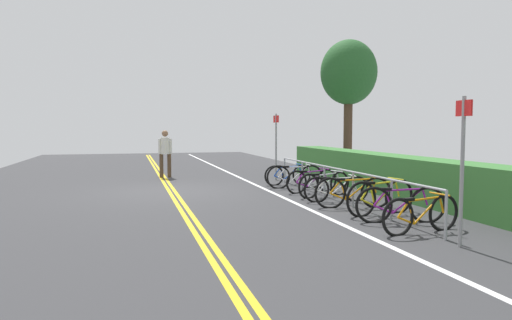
{
  "coord_description": "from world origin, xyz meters",
  "views": [
    {
      "loc": [
        13.42,
        -1.14,
        1.83
      ],
      "look_at": [
        3.32,
        1.6,
        1.09
      ],
      "focal_mm": 32.73,
      "sensor_mm": 36.0,
      "label": 1
    }
  ],
  "objects": [
    {
      "name": "ground_plane",
      "position": [
        0.0,
        0.0,
        -0.03
      ],
      "size": [
        39.77,
        13.45,
        0.05
      ],
      "primitive_type": "cube",
      "color": "#353538"
    },
    {
      "name": "centre_line_yellow_inner",
      "position": [
        0.0,
        -0.08,
        0.0
      ],
      "size": [
        35.79,
        0.1,
        0.0
      ],
      "primitive_type": "cube",
      "color": "gold",
      "rests_on": "ground_plane"
    },
    {
      "name": "centre_line_yellow_outer",
      "position": [
        0.0,
        0.08,
        0.0
      ],
      "size": [
        35.79,
        0.1,
        0.0
      ],
      "primitive_type": "cube",
      "color": "gold",
      "rests_on": "ground_plane"
    },
    {
      "name": "bike_lane_stripe_white",
      "position": [
        0.0,
        2.69,
        0.0
      ],
      "size": [
        35.79,
        0.12,
        0.0
      ],
      "primitive_type": "cube",
      "color": "white",
      "rests_on": "ground_plane"
    },
    {
      "name": "bike_rack",
      "position": [
        2.99,
        3.77,
        0.63
      ],
      "size": [
        8.17,
        0.05,
        0.83
      ],
      "color": "#9EA0A5",
      "rests_on": "ground_plane"
    },
    {
      "name": "bicycle_0",
      "position": [
        -0.51,
        3.7,
        0.32
      ],
      "size": [
        0.46,
        1.62,
        0.68
      ],
      "color": "black",
      "rests_on": "ground_plane"
    },
    {
      "name": "bicycle_1",
      "position": [
        0.32,
        3.62,
        0.35
      ],
      "size": [
        0.46,
        1.73,
        0.75
      ],
      "color": "black",
      "rests_on": "ground_plane"
    },
    {
      "name": "bicycle_2",
      "position": [
        1.28,
        3.78,
        0.32
      ],
      "size": [
        0.53,
        1.68,
        0.7
      ],
      "color": "black",
      "rests_on": "ground_plane"
    },
    {
      "name": "bicycle_3",
      "position": [
        2.13,
        3.79,
        0.32
      ],
      "size": [
        0.65,
        1.68,
        0.69
      ],
      "color": "black",
      "rests_on": "ground_plane"
    },
    {
      "name": "bicycle_4",
      "position": [
        2.97,
        3.74,
        0.32
      ],
      "size": [
        0.46,
        1.68,
        0.68
      ],
      "color": "black",
      "rests_on": "ground_plane"
    },
    {
      "name": "bicycle_5",
      "position": [
        3.87,
        3.73,
        0.35
      ],
      "size": [
        0.49,
        1.78,
        0.75
      ],
      "color": "black",
      "rests_on": "ground_plane"
    },
    {
      "name": "bicycle_6",
      "position": [
        4.77,
        3.91,
        0.36
      ],
      "size": [
        0.49,
        1.74,
        0.78
      ],
      "color": "black",
      "rests_on": "ground_plane"
    },
    {
      "name": "bicycle_7",
      "position": [
        5.62,
        3.85,
        0.35
      ],
      "size": [
        0.55,
        1.73,
        0.75
      ],
      "color": "black",
      "rests_on": "ground_plane"
    },
    {
      "name": "bicycle_8",
      "position": [
        6.47,
        3.71,
        0.32
      ],
      "size": [
        0.46,
        1.69,
        0.7
      ],
      "color": "black",
      "rests_on": "ground_plane"
    },
    {
      "name": "pedestrian",
      "position": [
        -3.76,
        0.1,
        0.99
      ],
      "size": [
        0.32,
        0.49,
        1.71
      ],
      "color": "#4C3826",
      "rests_on": "ground_plane"
    },
    {
      "name": "sign_post_near",
      "position": [
        -1.91,
        3.74,
        1.37
      ],
      "size": [
        0.36,
        0.09,
        2.29
      ],
      "color": "gray",
      "rests_on": "ground_plane"
    },
    {
      "name": "sign_post_far",
      "position": [
        7.46,
        3.71,
        1.38
      ],
      "size": [
        0.36,
        0.06,
        2.3
      ],
      "color": "gray",
      "rests_on": "ground_plane"
    },
    {
      "name": "hedge_backdrop",
      "position": [
        4.49,
        5.78,
        0.53
      ],
      "size": [
        17.12,
        0.97,
        1.07
      ],
      "primitive_type": "cube",
      "color": "#387533",
      "rests_on": "ground_plane"
    },
    {
      "name": "tree_near_left",
      "position": [
        -3.76,
        7.36,
        3.95
      ],
      "size": [
        2.24,
        2.24,
        5.3
      ],
      "color": "#473323",
      "rests_on": "ground_plane"
    }
  ]
}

